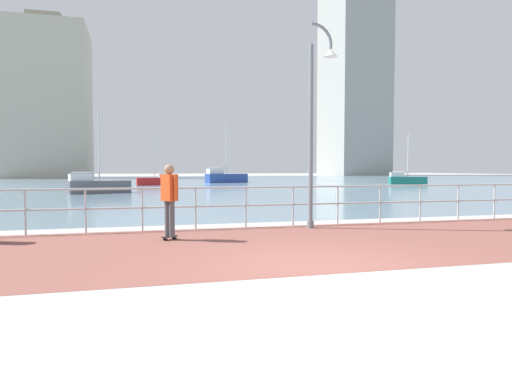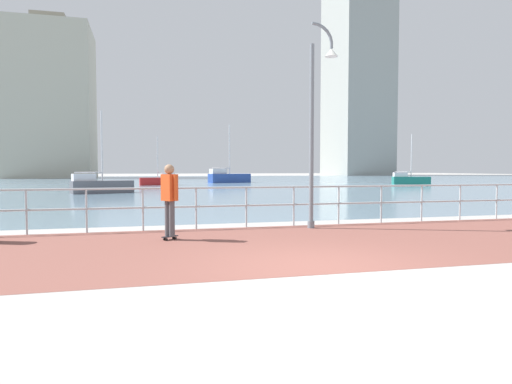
{
  "view_description": "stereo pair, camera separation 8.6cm",
  "coord_description": "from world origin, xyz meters",
  "views": [
    {
      "loc": [
        -2.89,
        -6.78,
        1.64
      ],
      "look_at": [
        -0.25,
        3.12,
        1.1
      ],
      "focal_mm": 31.09,
      "sensor_mm": 36.0,
      "label": 1
    },
    {
      "loc": [
        -2.81,
        -6.81,
        1.64
      ],
      "look_at": [
        -0.25,
        3.12,
        1.1
      ],
      "focal_mm": 31.09,
      "sensor_mm": 36.0,
      "label": 2
    }
  ],
  "objects": [
    {
      "name": "ground",
      "position": [
        0.0,
        40.0,
        0.0
      ],
      "size": [
        220.0,
        220.0,
        0.0
      ],
      "primitive_type": "plane",
      "color": "#ADAAA5"
    },
    {
      "name": "brick_paving",
      "position": [
        0.0,
        2.34,
        0.0
      ],
      "size": [
        28.0,
        5.72,
        0.01
      ],
      "primitive_type": "cube",
      "color": "brown",
      "rests_on": "ground"
    },
    {
      "name": "harbor_water",
      "position": [
        0.0,
        50.2,
        0.0
      ],
      "size": [
        180.0,
        88.0,
        0.0
      ],
      "primitive_type": "cube",
      "color": "#6B899E",
      "rests_on": "ground"
    },
    {
      "name": "waterfront_railing",
      "position": [
        -0.0,
        5.2,
        0.79
      ],
      "size": [
        25.25,
        0.06,
        1.15
      ],
      "color": "#B2BCC1",
      "rests_on": "ground"
    },
    {
      "name": "lamppost",
      "position": [
        1.85,
        4.58,
        3.1
      ],
      "size": [
        0.82,
        0.36,
        5.61
      ],
      "color": "slate",
      "rests_on": "ground"
    },
    {
      "name": "skateboarder",
      "position": [
        -2.21,
        3.49,
        1.05
      ],
      "size": [
        0.39,
        0.51,
        1.74
      ],
      "color": "black",
      "rests_on": "ground"
    },
    {
      "name": "sailboat_ivory",
      "position": [
        7.07,
        44.79,
        0.66
      ],
      "size": [
        5.15,
        2.68,
        6.92
      ],
      "color": "#284799",
      "rests_on": "ground"
    },
    {
      "name": "sailboat_white",
      "position": [
        -1.16,
        38.76,
        0.47
      ],
      "size": [
        3.59,
        1.38,
        4.93
      ],
      "color": "#B21E1E",
      "rests_on": "ground"
    },
    {
      "name": "sailboat_red",
      "position": [
        24.57,
        34.4,
        0.51
      ],
      "size": [
        3.95,
        2.31,
        5.3
      ],
      "color": "#197266",
      "rests_on": "ground"
    },
    {
      "name": "sailboat_blue",
      "position": [
        -5.54,
        24.55,
        0.53
      ],
      "size": [
        4.12,
        2.39,
        5.53
      ],
      "color": "#595960",
      "rests_on": "ground"
    },
    {
      "name": "tower_brick",
      "position": [
        -18.58,
        81.18,
        13.72
      ],
      "size": [
        14.27,
        13.97,
        29.11
      ],
      "color": "#B2AD99",
      "rests_on": "ground"
    },
    {
      "name": "tower_beige",
      "position": [
        51.35,
        98.6,
        23.93
      ],
      "size": [
        13.24,
        16.83,
        49.53
      ],
      "color": "#939993",
      "rests_on": "ground"
    }
  ]
}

